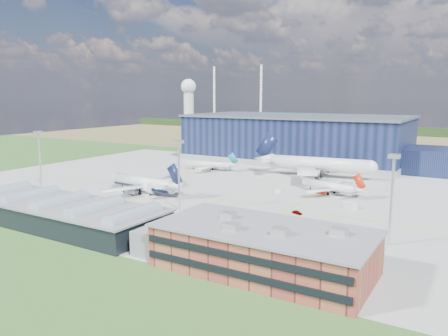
# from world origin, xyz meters

# --- Properties ---
(ground) EXTENTS (600.00, 600.00, 0.00)m
(ground) POSITION_xyz_m (0.00, 0.00, 0.00)
(ground) COLOR #28521E
(ground) RESTS_ON ground
(apron) EXTENTS (220.00, 160.00, 0.08)m
(apron) POSITION_xyz_m (0.00, 10.00, 0.03)
(apron) COLOR gray
(apron) RESTS_ON ground
(farmland) EXTENTS (600.00, 220.00, 0.01)m
(farmland) POSITION_xyz_m (0.00, 220.00, 0.00)
(farmland) COLOR olive
(farmland) RESTS_ON ground
(treeline) EXTENTS (600.00, 8.00, 8.00)m
(treeline) POSITION_xyz_m (0.00, 300.00, 4.00)
(treeline) COLOR black
(treeline) RESTS_ON ground
(horizon_dressing) EXTENTS (440.20, 18.00, 70.00)m
(horizon_dressing) POSITION_xyz_m (-191.30, 294.39, 34.20)
(horizon_dressing) COLOR white
(horizon_dressing) RESTS_ON ground
(hangar) EXTENTS (145.00, 62.00, 26.10)m
(hangar) POSITION_xyz_m (2.81, 94.80, 11.62)
(hangar) COLOR black
(hangar) RESTS_ON ground
(ops_building) EXTENTS (46.00, 23.00, 10.90)m
(ops_building) POSITION_xyz_m (55.01, -60.00, 4.79)
(ops_building) COLOR brown
(ops_building) RESTS_ON ground
(glass_concourse) EXTENTS (78.00, 23.00, 8.60)m
(glass_concourse) POSITION_xyz_m (-6.45, -60.00, 3.69)
(glass_concourse) COLOR black
(glass_concourse) RESTS_ON ground
(light_mast_west) EXTENTS (2.60, 2.60, 23.00)m
(light_mast_west) POSITION_xyz_m (-60.00, -30.00, 15.43)
(light_mast_west) COLOR silver
(light_mast_west) RESTS_ON ground
(light_mast_center) EXTENTS (2.60, 2.60, 23.00)m
(light_mast_center) POSITION_xyz_m (10.00, -30.00, 15.43)
(light_mast_center) COLOR silver
(light_mast_center) RESTS_ON ground
(light_mast_east) EXTENTS (2.60, 2.60, 23.00)m
(light_mast_east) POSITION_xyz_m (75.00, -30.00, 15.43)
(light_mast_east) COLOR silver
(light_mast_east) RESTS_ON ground
(airliner_navy) EXTENTS (43.15, 42.40, 12.72)m
(airliner_navy) POSITION_xyz_m (-18.02, -16.04, 6.36)
(airliner_navy) COLOR silver
(airliner_navy) RESTS_ON ground
(airliner_red) EXTENTS (35.97, 35.57, 9.36)m
(airliner_red) POSITION_xyz_m (44.08, 18.99, 4.68)
(airliner_red) COLOR silver
(airliner_red) RESTS_ON ground
(airliner_widebody) EXTENTS (63.78, 62.68, 18.81)m
(airliner_widebody) POSITION_xyz_m (28.98, 50.34, 9.40)
(airliner_widebody) COLOR silver
(airliner_widebody) RESTS_ON ground
(airliner_regional) EXTENTS (33.23, 32.75, 9.21)m
(airliner_regional) POSITION_xyz_m (-23.98, 40.00, 4.60)
(airliner_regional) COLOR silver
(airliner_regional) RESTS_ON ground
(gse_tug_a) EXTENTS (3.36, 3.69, 1.31)m
(gse_tug_a) POSITION_xyz_m (-64.35, -44.61, 0.66)
(gse_tug_a) COLOR yellow
(gse_tug_a) RESTS_ON ground
(gse_van_a) EXTENTS (5.63, 3.20, 2.32)m
(gse_van_a) POSITION_xyz_m (-29.06, -39.90, 1.16)
(gse_van_a) COLOR silver
(gse_van_a) RESTS_ON ground
(gse_cart_a) EXTENTS (2.74, 3.28, 1.21)m
(gse_cart_a) POSITION_xyz_m (26.53, 10.64, 0.61)
(gse_cart_a) COLOR silver
(gse_cart_a) RESTS_ON ground
(gse_van_b) EXTENTS (5.12, 4.66, 2.19)m
(gse_van_b) POSITION_xyz_m (57.10, 0.73, 1.10)
(gse_van_b) COLOR silver
(gse_van_b) RESTS_ON ground
(gse_tug_c) EXTENTS (2.28, 3.33, 1.38)m
(gse_tug_c) POSITION_xyz_m (14.25, 62.00, 0.69)
(gse_tug_c) COLOR yellow
(gse_tug_c) RESTS_ON ground
(airstair) EXTENTS (2.72, 5.51, 3.39)m
(airstair) POSITION_xyz_m (-12.69, -18.48, 1.70)
(airstair) COLOR silver
(airstair) RESTS_ON ground
(car_a) EXTENTS (3.84, 2.66, 1.21)m
(car_a) POSITION_xyz_m (44.57, -14.54, 0.61)
(car_a) COLOR #99999E
(car_a) RESTS_ON ground
(car_b) EXTENTS (3.28, 1.32, 1.06)m
(car_b) POSITION_xyz_m (66.97, -47.04, 0.53)
(car_b) COLOR #99999E
(car_b) RESTS_ON ground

